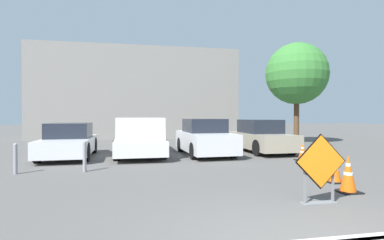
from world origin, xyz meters
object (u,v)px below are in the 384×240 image
at_px(parked_car_second, 205,138).
at_px(bollard_second, 15,158).
at_px(traffic_cone_nearest, 348,174).
at_px(traffic_cone_second, 335,169).
at_px(parked_car_third, 261,137).
at_px(traffic_cone_third, 318,160).
at_px(bollard_nearest, 85,155).
at_px(traffic_cone_fifth, 303,152).
at_px(traffic_cone_fourth, 312,155).
at_px(road_closed_sign, 320,167).
at_px(parked_car_nearest, 69,141).
at_px(pickup_truck, 139,138).

relative_size(parked_car_second, bollard_second, 4.71).
xyz_separation_m(traffic_cone_nearest, traffic_cone_second, (0.37, 0.94, -0.08)).
bearing_deg(parked_car_third, traffic_cone_third, 82.85).
height_order(traffic_cone_second, bollard_nearest, bollard_nearest).
relative_size(traffic_cone_fifth, bollard_nearest, 0.71).
height_order(traffic_cone_fourth, bollard_nearest, bollard_nearest).
bearing_deg(parked_car_second, road_closed_sign, 91.00).
bearing_deg(parked_car_nearest, parked_car_second, 177.36).
relative_size(traffic_cone_second, traffic_cone_fifth, 1.02).
relative_size(traffic_cone_nearest, parked_car_third, 0.19).
bearing_deg(traffic_cone_fifth, parked_car_nearest, 163.32).
bearing_deg(traffic_cone_fifth, parked_car_second, 142.12).
bearing_deg(traffic_cone_third, road_closed_sign, -123.52).
height_order(road_closed_sign, traffic_cone_nearest, road_closed_sign).
height_order(traffic_cone_second, bollard_second, bollard_second).
relative_size(traffic_cone_fifth, parked_car_third, 0.15).
xyz_separation_m(road_closed_sign, traffic_cone_fifth, (2.75, 5.09, -0.39)).
bearing_deg(parked_car_nearest, traffic_cone_nearest, 134.53).
height_order(pickup_truck, parked_car_third, pickup_truck).
xyz_separation_m(parked_car_nearest, bollard_second, (-0.80, -3.37, -0.17)).
distance_m(traffic_cone_nearest, parked_car_nearest, 10.06).
distance_m(parked_car_nearest, parked_car_third, 8.41).
bearing_deg(bollard_second, bollard_nearest, 0.00).
height_order(road_closed_sign, traffic_cone_second, road_closed_sign).
distance_m(parked_car_second, bollard_second, 7.17).
bearing_deg(bollard_second, traffic_cone_nearest, -24.67).
xyz_separation_m(traffic_cone_fourth, bollard_second, (-9.24, 0.39, 0.10)).
bearing_deg(traffic_cone_nearest, bollard_nearest, 148.92).
relative_size(traffic_cone_second, bollard_second, 0.74).
bearing_deg(parked_car_second, parked_car_third, -173.32).
xyz_separation_m(traffic_cone_second, traffic_cone_fourth, (0.89, 2.34, 0.05)).
bearing_deg(parked_car_nearest, bollard_second, 75.61).
height_order(parked_car_nearest, pickup_truck, pickup_truck).
distance_m(traffic_cone_fourth, parked_car_second, 4.61).
xyz_separation_m(road_closed_sign, pickup_truck, (-3.24, 7.80, 0.02)).
bearing_deg(traffic_cone_fifth, traffic_cone_fourth, -106.94).
bearing_deg(bollard_nearest, traffic_cone_nearest, -31.08).
bearing_deg(parked_car_third, parked_car_nearest, 0.25).
bearing_deg(parked_car_nearest, road_closed_sign, 126.98).
height_order(traffic_cone_fourth, bollard_second, bollard_second).
distance_m(parked_car_nearest, bollard_second, 3.47).
bearing_deg(traffic_cone_third, bollard_second, 170.03).
bearing_deg(parked_car_second, traffic_cone_nearest, 100.66).
bearing_deg(traffic_cone_second, traffic_cone_nearest, -111.47).
relative_size(traffic_cone_second, traffic_cone_fourth, 0.86).
bearing_deg(parked_car_second, bollard_second, 24.36).
height_order(traffic_cone_fourth, parked_car_third, parked_car_third).
relative_size(traffic_cone_nearest, parked_car_nearest, 0.20).
distance_m(traffic_cone_nearest, parked_car_third, 7.43).
height_order(traffic_cone_nearest, traffic_cone_fifth, traffic_cone_nearest).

